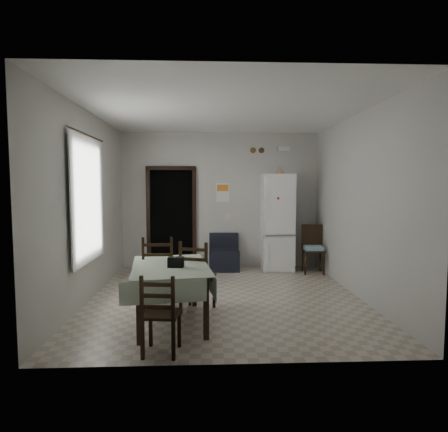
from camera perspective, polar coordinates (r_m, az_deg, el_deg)
ground at (r=6.06m, az=0.21°, el=-12.24°), size 4.50×4.50×0.00m
ceiling at (r=5.92m, az=0.22°, el=15.74°), size 4.20×4.50×0.02m
wall_back at (r=8.06m, az=-0.55°, el=2.39°), size 4.20×0.02×2.90m
wall_front at (r=3.57m, az=1.96°, el=-0.26°), size 4.20×0.02×2.90m
wall_left at (r=6.09m, az=-19.95°, el=1.44°), size 0.02×4.50×2.90m
wall_right at (r=6.28m, az=19.75°, el=1.53°), size 0.02×4.50×2.90m
doorway at (r=8.32m, az=-7.85°, el=-0.27°), size 1.06×0.52×2.22m
window_recess at (r=5.91m, az=-21.01°, el=2.30°), size 0.10×1.20×1.60m
curtain at (r=5.87m, az=-20.00°, el=2.31°), size 0.02×1.45×1.85m
curtain_rod at (r=5.92m, az=-20.15°, el=11.55°), size 0.02×1.60×0.02m
calendar at (r=8.05m, az=-0.19°, el=3.60°), size 0.28×0.02×0.40m
calendar_image at (r=8.04m, az=-0.19°, el=4.31°), size 0.24×0.01×0.14m
light_switch at (r=8.08m, az=0.52°, el=-0.09°), size 0.08×0.02×0.12m
vent_left at (r=8.13m, az=4.46°, el=9.95°), size 0.12×0.03×0.12m
vent_right at (r=8.16m, az=5.73°, el=9.92°), size 0.12×0.03×0.12m
emergency_light at (r=8.21m, az=9.05°, el=10.06°), size 0.25×0.07×0.09m
fridge at (r=7.90m, az=8.13°, el=-0.96°), size 0.67×0.67×2.00m
tan_cone at (r=7.80m, az=8.47°, el=6.92°), size 0.22×0.22×0.16m
navy_seat at (r=7.86m, az=0.05°, el=-5.53°), size 0.64×0.62×0.75m
corner_chair at (r=7.78m, az=13.44°, el=-4.96°), size 0.46×0.46×0.97m
dining_table at (r=4.94m, az=-8.15°, el=-11.69°), size 1.14×1.55×0.75m
black_bag at (r=4.73m, az=-7.34°, el=-6.97°), size 0.20×0.13×0.13m
dining_chair_far_left at (r=5.51m, az=-9.88°, el=-8.36°), size 0.47×0.47×1.05m
dining_chair_far_right at (r=5.32m, az=-4.03°, el=-9.04°), size 0.54×0.54×1.00m
dining_chair_near_head at (r=4.08m, az=-9.54°, el=-14.36°), size 0.41×0.41×0.86m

